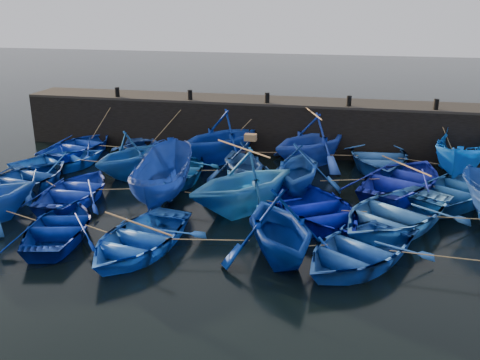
% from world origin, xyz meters
% --- Properties ---
extents(ground, '(120.00, 120.00, 0.00)m').
position_xyz_m(ground, '(0.00, 0.00, 0.00)').
color(ground, black).
rests_on(ground, ground).
extents(quay_wall, '(26.00, 2.50, 2.50)m').
position_xyz_m(quay_wall, '(0.00, 10.50, 1.25)').
color(quay_wall, black).
rests_on(quay_wall, ground).
extents(quay_top, '(26.00, 2.50, 0.12)m').
position_xyz_m(quay_top, '(0.00, 10.50, 2.56)').
color(quay_top, black).
rests_on(quay_top, quay_wall).
extents(bollard_0, '(0.24, 0.24, 0.50)m').
position_xyz_m(bollard_0, '(-8.00, 9.60, 2.87)').
color(bollard_0, black).
rests_on(bollard_0, quay_top).
extents(bollard_1, '(0.24, 0.24, 0.50)m').
position_xyz_m(bollard_1, '(-4.00, 9.60, 2.87)').
color(bollard_1, black).
rests_on(bollard_1, quay_top).
extents(bollard_2, '(0.24, 0.24, 0.50)m').
position_xyz_m(bollard_2, '(0.00, 9.60, 2.87)').
color(bollard_2, black).
rests_on(bollard_2, quay_top).
extents(bollard_3, '(0.24, 0.24, 0.50)m').
position_xyz_m(bollard_3, '(4.00, 9.60, 2.87)').
color(bollard_3, black).
rests_on(bollard_3, quay_top).
extents(bollard_4, '(0.24, 0.24, 0.50)m').
position_xyz_m(bollard_4, '(8.00, 9.60, 2.87)').
color(bollard_4, black).
rests_on(bollard_4, quay_top).
extents(boat_0, '(4.18, 5.23, 0.97)m').
position_xyz_m(boat_0, '(-9.17, 7.36, 0.48)').
color(boat_0, '#0D2B9D').
rests_on(boat_0, ground).
extents(boat_1, '(4.79, 5.28, 0.90)m').
position_xyz_m(boat_1, '(-5.75, 7.28, 0.45)').
color(boat_1, '#244796').
rests_on(boat_1, ground).
extents(boat_2, '(6.20, 6.36, 2.54)m').
position_xyz_m(boat_2, '(-1.90, 7.68, 1.27)').
color(boat_2, '#0B31A1').
rests_on(boat_2, ground).
extents(boat_3, '(6.13, 6.25, 2.49)m').
position_xyz_m(boat_3, '(2.41, 8.07, 1.25)').
color(boat_3, blue).
rests_on(boat_3, ground).
extents(boat_4, '(4.54, 5.96, 1.16)m').
position_xyz_m(boat_4, '(5.51, 8.25, 0.58)').
color(boat_4, '#1E4A88').
rests_on(boat_4, ground).
extents(boat_5, '(3.35, 5.60, 2.03)m').
position_xyz_m(boat_5, '(9.02, 7.64, 1.02)').
color(boat_5, blue).
rests_on(boat_5, ground).
extents(boat_6, '(5.18, 5.39, 0.91)m').
position_xyz_m(boat_6, '(-8.89, 4.88, 0.46)').
color(boat_6, blue).
rests_on(boat_6, ground).
extents(boat_7, '(4.82, 5.09, 2.12)m').
position_xyz_m(boat_7, '(-5.22, 4.66, 1.06)').
color(boat_7, '#134B8D').
rests_on(boat_7, ground).
extents(boat_8, '(3.87, 5.04, 0.97)m').
position_xyz_m(boat_8, '(-3.07, 4.46, 0.49)').
color(boat_8, blue).
rests_on(boat_8, ground).
extents(boat_9, '(4.51, 4.73, 1.94)m').
position_xyz_m(boat_9, '(-0.18, 4.75, 0.97)').
color(boat_9, navy).
rests_on(boat_9, ground).
extents(boat_10, '(3.52, 4.08, 2.14)m').
position_xyz_m(boat_10, '(2.22, 4.21, 1.07)').
color(boat_10, '#16459A').
rests_on(boat_10, ground).
extents(boat_11, '(5.97, 6.72, 1.15)m').
position_xyz_m(boat_11, '(6.45, 5.00, 0.58)').
color(boat_11, '#121D9B').
rests_on(boat_11, ground).
extents(boat_12, '(5.79, 6.11, 1.03)m').
position_xyz_m(boat_12, '(8.47, 4.39, 0.52)').
color(boat_12, '#1A5291').
rests_on(boat_12, ground).
extents(boat_13, '(4.41, 5.52, 1.02)m').
position_xyz_m(boat_13, '(-8.79, 1.94, 0.51)').
color(boat_13, navy).
rests_on(boat_13, ground).
extents(boat_14, '(3.23, 4.47, 0.92)m').
position_xyz_m(boat_14, '(-6.16, 1.34, 0.46)').
color(boat_14, '#132EAE').
rests_on(boat_14, ground).
extents(boat_15, '(2.59, 5.45, 2.03)m').
position_xyz_m(boat_15, '(-2.77, 1.80, 1.02)').
color(boat_15, navy).
rests_on(boat_15, ground).
extents(boat_16, '(6.07, 6.14, 2.45)m').
position_xyz_m(boat_16, '(0.45, 1.58, 1.22)').
color(boat_16, blue).
rests_on(boat_16, ground).
extents(boat_17, '(5.87, 6.33, 1.07)m').
position_xyz_m(boat_17, '(3.17, 1.17, 0.53)').
color(boat_17, '#000B9B').
rests_on(boat_17, ground).
extents(boat_18, '(6.40, 6.83, 1.15)m').
position_xyz_m(boat_18, '(5.84, 1.24, 0.58)').
color(boat_18, '#2A60AE').
rests_on(boat_18, ground).
extents(boat_21, '(3.89, 4.79, 0.88)m').
position_xyz_m(boat_21, '(-4.99, -1.87, 0.44)').
color(boat_21, navy).
rests_on(boat_21, ground).
extents(boat_22, '(4.11, 5.15, 0.96)m').
position_xyz_m(boat_22, '(-2.07, -2.33, 0.48)').
color(boat_22, blue).
rests_on(boat_22, ground).
extents(boat_23, '(5.05, 5.33, 2.21)m').
position_xyz_m(boat_23, '(2.30, -1.89, 1.10)').
color(boat_23, navy).
rests_on(boat_23, ground).
extents(boat_24, '(5.48, 5.90, 1.00)m').
position_xyz_m(boat_24, '(4.66, -1.70, 0.50)').
color(boat_24, '#1B4BA2').
rests_on(boat_24, ground).
extents(wooden_crate, '(0.50, 0.34, 0.28)m').
position_xyz_m(wooden_crate, '(0.12, 4.75, 2.08)').
color(wooden_crate, brown).
rests_on(wooden_crate, boat_9).
extents(mooring_ropes, '(18.23, 11.87, 2.10)m').
position_xyz_m(mooring_ropes, '(0.29, 5.00, 0.88)').
color(mooring_ropes, tan).
rests_on(mooring_ropes, ground).
extents(loose_oars, '(10.78, 12.48, 1.59)m').
position_xyz_m(loose_oars, '(1.81, 3.08, 1.79)').
color(loose_oars, '#99724C').
rests_on(loose_oars, ground).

